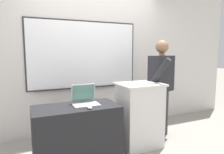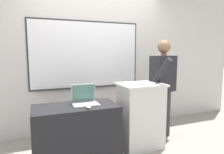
{
  "view_description": "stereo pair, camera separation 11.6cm",
  "coord_description": "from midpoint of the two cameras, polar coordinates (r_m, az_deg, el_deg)",
  "views": [
    {
      "loc": [
        -1.18,
        -2.15,
        1.43
      ],
      "look_at": [
        -0.08,
        0.34,
        1.09
      ],
      "focal_mm": 32.0,
      "sensor_mm": 36.0,
      "label": 1
    },
    {
      "loc": [
        -1.08,
        -2.19,
        1.43
      ],
      "look_at": [
        -0.08,
        0.34,
        1.09
      ],
      "focal_mm": 32.0,
      "sensor_mm": 36.0,
      "label": 2
    }
  ],
  "objects": [
    {
      "name": "wireless_keyboard",
      "position": [
        2.93,
        9.56,
        -1.91
      ],
      "size": [
        0.42,
        0.12,
        0.02
      ],
      "color": "silver",
      "rests_on": "lectern_podium"
    },
    {
      "name": "person_presenter",
      "position": [
        3.39,
        15.35,
        -1.43
      ],
      "size": [
        0.61,
        0.62,
        1.62
      ],
      "rotation": [
        0.0,
        0.0,
        0.29
      ],
      "color": "#333338",
      "rests_on": "ground_plane"
    },
    {
      "name": "computer_mouse_by_laptop",
      "position": [
        2.48,
        -5.43,
        -8.57
      ],
      "size": [
        0.06,
        0.1,
        0.03
      ],
      "color": "silver",
      "rests_on": "side_desk"
    },
    {
      "name": "back_wall",
      "position": [
        3.7,
        -3.84,
        7.22
      ],
      "size": [
        6.4,
        0.17,
        2.88
      ],
      "color": "silver",
      "rests_on": "ground_plane"
    },
    {
      "name": "lectern_podium",
      "position": [
        3.11,
        9.13,
        -10.66
      ],
      "size": [
        0.65,
        0.53,
        0.97
      ],
      "color": "silver",
      "rests_on": "ground_plane"
    },
    {
      "name": "laptop",
      "position": [
        2.68,
        -6.65,
        -6.14
      ],
      "size": [
        0.34,
        0.27,
        0.26
      ],
      "color": "#B7BABF",
      "rests_on": "side_desk"
    },
    {
      "name": "side_desk",
      "position": [
        2.75,
        -8.95,
        -15.61
      ],
      "size": [
        1.08,
        0.55,
        0.74
      ],
      "color": "black",
      "rests_on": "ground_plane"
    }
  ]
}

